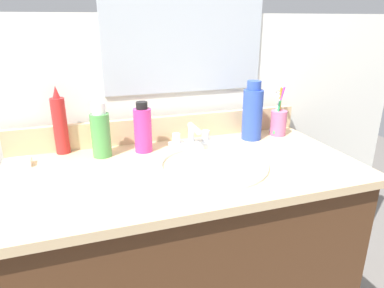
# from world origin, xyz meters

# --- Properties ---
(vanity_cabinet) EXTENTS (1.04, 0.51, 0.83)m
(vanity_cabinet) POSITION_xyz_m (0.00, 0.00, 0.41)
(vanity_cabinet) COLOR #4C2D19
(vanity_cabinet) RESTS_ON ground_plane
(countertop) EXTENTS (1.08, 0.55, 0.03)m
(countertop) POSITION_xyz_m (0.00, 0.00, 0.84)
(countertop) COLOR #D1B284
(countertop) RESTS_ON vanity_cabinet
(backsplash) EXTENTS (1.08, 0.02, 0.09)m
(backsplash) POSITION_xyz_m (0.00, 0.26, 0.90)
(backsplash) COLOR #D1B284
(backsplash) RESTS_ON countertop
(back_wall) EXTENTS (2.18, 0.04, 1.30)m
(back_wall) POSITION_xyz_m (0.00, 0.32, 0.65)
(back_wall) COLOR silver
(back_wall) RESTS_ON ground_plane
(mirror_panel) EXTENTS (0.60, 0.01, 0.56)m
(mirror_panel) POSITION_xyz_m (0.10, 0.30, 1.30)
(mirror_panel) COLOR #B2BCC6
(sink_basin) EXTENTS (0.35, 0.35, 0.11)m
(sink_basin) POSITION_xyz_m (0.08, -0.02, 0.82)
(sink_basin) COLOR white
(sink_basin) RESTS_ON countertop
(faucet) EXTENTS (0.16, 0.10, 0.08)m
(faucet) POSITION_xyz_m (0.08, 0.17, 0.88)
(faucet) COLOR silver
(faucet) RESTS_ON countertop
(bottle_spray_red) EXTENTS (0.05, 0.05, 0.23)m
(bottle_spray_red) POSITION_xyz_m (-0.35, 0.24, 0.95)
(bottle_spray_red) COLOR red
(bottle_spray_red) RESTS_ON countertop
(bottle_toner_green) EXTENTS (0.06, 0.06, 0.18)m
(bottle_toner_green) POSITION_xyz_m (-0.23, 0.17, 0.93)
(bottle_toner_green) COLOR #4C9E4C
(bottle_toner_green) RESTS_ON countertop
(bottle_shampoo_blue) EXTENTS (0.07, 0.07, 0.22)m
(bottle_shampoo_blue) POSITION_xyz_m (0.32, 0.17, 0.95)
(bottle_shampoo_blue) COLOR #2D4CB2
(bottle_shampoo_blue) RESTS_ON countertop
(bottle_soap_pink) EXTENTS (0.06, 0.06, 0.17)m
(bottle_soap_pink) POSITION_xyz_m (-0.09, 0.17, 0.93)
(bottle_soap_pink) COLOR #D8338C
(bottle_soap_pink) RESTS_ON countertop
(cup_pink) EXTENTS (0.06, 0.07, 0.19)m
(cup_pink) POSITION_xyz_m (0.44, 0.18, 0.91)
(cup_pink) COLOR #D16693
(cup_pink) RESTS_ON countertop
(soap_bar) EXTENTS (0.06, 0.04, 0.02)m
(soap_bar) POSITION_xyz_m (-0.48, 0.16, 0.86)
(soap_bar) COLOR white
(soap_bar) RESTS_ON countertop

